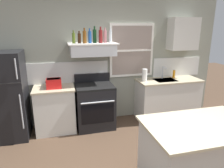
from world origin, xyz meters
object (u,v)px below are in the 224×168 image
bottle_brown_stout (79,38)px  paper_towel_roll (145,75)px  toaster (54,83)px  bottle_clear_tall (110,36)px  bottle_rose_pink (105,36)px  stove_range (95,106)px  bottle_dark_green_wine (95,36)px  bottle_red_label_wine (101,36)px  kitchen_island (198,157)px  dish_soap_bottle (174,74)px  bottle_blue_liqueur (90,37)px  bottle_olive_oil_square (74,38)px  refrigerator (6,96)px  bottle_amber_wine (85,37)px

bottle_brown_stout → paper_towel_roll: size_ratio=0.85×
toaster → bottle_clear_tall: size_ratio=1.00×
bottle_rose_pink → stove_range: bearing=-151.0°
bottle_dark_green_wine → bottle_red_label_wine: (0.10, -0.07, -0.00)m
kitchen_island → toaster: bearing=131.2°
toaster → dish_soap_bottle: bearing=3.4°
bottle_red_label_wine → dish_soap_bottle: bottle_red_label_wine is taller
bottle_blue_liqueur → bottle_rose_pink: bearing=15.4°
paper_towel_roll → bottle_olive_oil_square: bearing=178.4°
bottle_olive_oil_square → bottle_red_label_wine: bearing=-3.0°
bottle_rose_pink → dish_soap_bottle: size_ratio=1.62×
refrigerator → bottle_brown_stout: 1.74m
bottle_red_label_wine → bottle_clear_tall: size_ratio=1.04×
toaster → bottle_amber_wine: (0.63, 0.06, 0.86)m
bottle_olive_oil_square → bottle_rose_pink: (0.63, 0.07, 0.02)m
bottle_amber_wine → bottle_brown_stout: bearing=144.7°
bottle_clear_tall → bottle_amber_wine: bearing=-170.8°
bottle_amber_wine → paper_towel_roll: bearing=-0.1°
bottle_red_label_wine → kitchen_island: bearing=-68.4°
stove_range → bottle_amber_wine: (-0.16, 0.04, 1.40)m
bottle_amber_wine → bottle_blue_liqueur: (0.10, 0.02, -0.00)m
bottle_blue_liqueur → bottle_red_label_wine: (0.21, -0.01, 0.01)m
bottle_rose_pink → dish_soap_bottle: (1.61, -0.01, -0.87)m
stove_range → paper_towel_roll: 1.25m
refrigerator → bottle_brown_stout: (1.40, 0.13, 1.02)m
toaster → bottle_brown_stout: 1.00m
bottle_olive_oil_square → bottle_blue_liqueur: bearing=-3.8°
dish_soap_bottle → bottle_clear_tall: bearing=-179.5°
bottle_dark_green_wine → bottle_blue_liqueur: bearing=-149.4°
bottle_clear_tall → paper_towel_roll: bottle_clear_tall is taller
bottle_brown_stout → toaster: bearing=-166.7°
bottle_clear_tall → bottle_brown_stout: bearing=-178.3°
bottle_red_label_wine → paper_towel_roll: (0.95, -0.01, -0.83)m
bottle_clear_tall → dish_soap_bottle: 1.75m
toaster → bottle_amber_wine: size_ratio=1.02×
bottle_brown_stout → bottle_rose_pink: 0.52m
bottle_brown_stout → bottle_dark_green_wine: (0.30, 0.01, 0.04)m
bottle_brown_stout → kitchen_island: 2.84m
refrigerator → stove_range: bearing=0.8°
refrigerator → bottle_olive_oil_square: 1.65m
bottle_dark_green_wine → bottle_red_label_wine: 0.13m
refrigerator → dish_soap_bottle: 3.54m
bottle_dark_green_wine → paper_towel_roll: 1.35m
refrigerator → bottle_dark_green_wine: size_ratio=5.11×
bottle_blue_liqueur → bottle_red_label_wine: bottle_red_label_wine is taller
bottle_olive_oil_square → paper_towel_roll: size_ratio=0.90×
bottle_amber_wine → dish_soap_bottle: size_ratio=1.61×
bottle_olive_oil_square → bottle_brown_stout: (0.11, 0.03, -0.01)m
bottle_rose_pink → kitchen_island: 2.70m
paper_towel_roll → bottle_red_label_wine: bearing=179.1°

